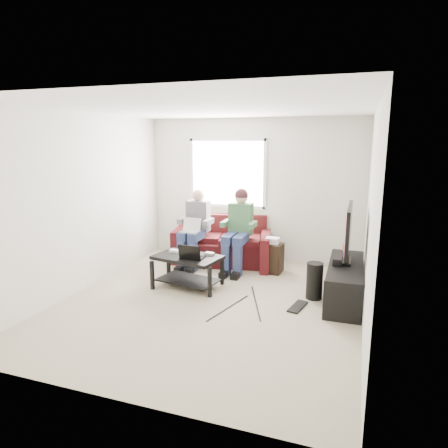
% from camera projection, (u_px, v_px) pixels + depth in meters
% --- Properties ---
extents(floor, '(4.50, 4.50, 0.00)m').
position_uv_depth(floor, '(210.00, 302.00, 5.54)').
color(floor, tan).
rests_on(floor, ground).
extents(ceiling, '(4.50, 4.50, 0.00)m').
position_uv_depth(ceiling, '(209.00, 108.00, 5.00)').
color(ceiling, white).
rests_on(ceiling, wall_back).
extents(wall_back, '(4.50, 0.00, 4.50)m').
position_uv_depth(wall_back, '(253.00, 190.00, 7.35)').
color(wall_back, silver).
rests_on(wall_back, floor).
extents(wall_front, '(4.50, 0.00, 4.50)m').
position_uv_depth(wall_front, '(109.00, 256.00, 3.19)').
color(wall_front, silver).
rests_on(wall_front, floor).
extents(wall_left, '(0.00, 4.50, 4.50)m').
position_uv_depth(wall_left, '(84.00, 203.00, 5.91)').
color(wall_left, silver).
rests_on(wall_left, floor).
extents(wall_right, '(0.00, 4.50, 4.50)m').
position_uv_depth(wall_right, '(370.00, 220.00, 4.64)').
color(wall_right, silver).
rests_on(wall_right, floor).
extents(window, '(1.48, 0.04, 1.28)m').
position_uv_depth(window, '(227.00, 173.00, 7.43)').
color(window, white).
rests_on(window, wall_back).
extents(sofa, '(1.96, 1.13, 0.85)m').
position_uv_depth(sofa, '(222.00, 245.00, 7.30)').
color(sofa, '#431013').
rests_on(sofa, floor).
extents(person_left, '(0.40, 0.71, 1.35)m').
position_uv_depth(person_left, '(195.00, 225.00, 7.05)').
color(person_left, navy).
rests_on(person_left, sofa).
extents(person_right, '(0.40, 0.71, 1.39)m').
position_uv_depth(person_right, '(239.00, 224.00, 6.80)').
color(person_right, navy).
rests_on(person_right, sofa).
extents(laptop_silver, '(0.32, 0.22, 0.24)m').
position_uv_depth(laptop_silver, '(190.00, 228.00, 6.86)').
color(laptop_silver, silver).
rests_on(laptop_silver, person_left).
extents(coffee_table, '(1.08, 0.77, 0.49)m').
position_uv_depth(coffee_table, '(188.00, 264.00, 6.06)').
color(coffee_table, black).
rests_on(coffee_table, floor).
extents(laptop_black, '(0.38, 0.31, 0.24)m').
position_uv_depth(laptop_black, '(193.00, 250.00, 5.89)').
color(laptop_black, black).
rests_on(laptop_black, coffee_table).
extents(controller_a, '(0.15, 0.10, 0.04)m').
position_uv_depth(controller_a, '(174.00, 251.00, 6.23)').
color(controller_a, silver).
rests_on(controller_a, coffee_table).
extents(controller_b, '(0.15, 0.10, 0.04)m').
position_uv_depth(controller_b, '(186.00, 251.00, 6.22)').
color(controller_b, black).
rests_on(controller_b, coffee_table).
extents(controller_c, '(0.15, 0.11, 0.04)m').
position_uv_depth(controller_c, '(210.00, 254.00, 6.07)').
color(controller_c, gray).
rests_on(controller_c, coffee_table).
extents(tv_stand, '(0.48, 1.56, 0.52)m').
position_uv_depth(tv_stand, '(345.00, 284.00, 5.59)').
color(tv_stand, black).
rests_on(tv_stand, floor).
extents(tv, '(0.12, 1.10, 0.81)m').
position_uv_depth(tv, '(348.00, 231.00, 5.53)').
color(tv, black).
rests_on(tv, tv_stand).
extents(soundbar, '(0.12, 0.50, 0.10)m').
position_uv_depth(soundbar, '(338.00, 258.00, 5.65)').
color(soundbar, black).
rests_on(soundbar, tv_stand).
extents(drink_cup, '(0.08, 0.08, 0.12)m').
position_uv_depth(drink_cup, '(345.00, 248.00, 6.12)').
color(drink_cup, '#9F7744').
rests_on(drink_cup, tv_stand).
extents(console_white, '(0.30, 0.22, 0.06)m').
position_uv_depth(console_white, '(344.00, 289.00, 5.21)').
color(console_white, silver).
rests_on(console_white, tv_stand).
extents(console_grey, '(0.34, 0.26, 0.08)m').
position_uv_depth(console_grey, '(346.00, 272.00, 5.85)').
color(console_grey, gray).
rests_on(console_grey, tv_stand).
extents(console_black, '(0.38, 0.30, 0.07)m').
position_uv_depth(console_black, '(345.00, 280.00, 5.53)').
color(console_black, black).
rests_on(console_black, tv_stand).
extents(subwoofer, '(0.23, 0.23, 0.52)m').
position_uv_depth(subwoofer, '(314.00, 281.00, 5.63)').
color(subwoofer, black).
rests_on(subwoofer, floor).
extents(keyboard_floor, '(0.23, 0.46, 0.02)m').
position_uv_depth(keyboard_floor, '(298.00, 307.00, 5.37)').
color(keyboard_floor, black).
rests_on(keyboard_floor, floor).
extents(end_table, '(0.34, 0.34, 0.60)m').
position_uv_depth(end_table, '(272.00, 257.00, 6.76)').
color(end_table, black).
rests_on(end_table, floor).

